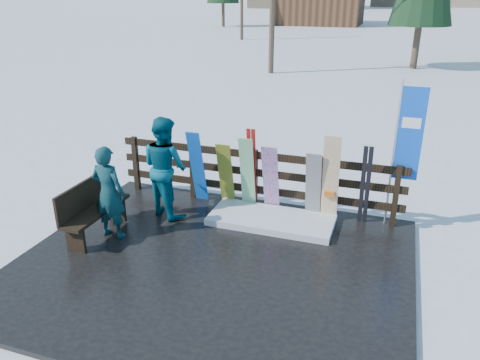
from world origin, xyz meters
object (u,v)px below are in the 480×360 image
at_px(snowboard_4, 313,186).
at_px(snowboard_5, 331,180).
at_px(snowboard_3, 271,179).
at_px(rental_flag, 406,140).
at_px(snowboard_0, 197,167).
at_px(snowboard_2, 226,175).
at_px(snowboard_1, 247,174).
at_px(bench, 92,207).
at_px(person_back, 165,167).
at_px(person_front, 109,193).

height_order(snowboard_4, snowboard_5, snowboard_5).
height_order(snowboard_3, rental_flag, rental_flag).
bearing_deg(rental_flag, snowboard_0, -175.86).
bearing_deg(snowboard_2, snowboard_1, 0.00).
relative_size(snowboard_0, snowboard_2, 1.14).
bearing_deg(snowboard_1, snowboard_3, -0.00).
height_order(snowboard_0, snowboard_2, snowboard_0).
height_order(bench, snowboard_0, snowboard_0).
height_order(snowboard_2, snowboard_5, snowboard_5).
distance_m(snowboard_2, rental_flag, 3.30).
xyz_separation_m(snowboard_5, person_back, (-2.93, -0.63, 0.11)).
xyz_separation_m(snowboard_4, snowboard_5, (0.30, 0.00, 0.17)).
distance_m(snowboard_1, snowboard_3, 0.46).
bearing_deg(snowboard_3, rental_flag, 6.81).
relative_size(person_front, person_back, 0.86).
bearing_deg(person_front, snowboard_4, -149.12).
xyz_separation_m(snowboard_3, person_back, (-1.84, -0.63, 0.25)).
distance_m(bench, rental_flag, 5.44).
bearing_deg(snowboard_0, bench, -123.95).
bearing_deg(person_front, snowboard_5, -151.29).
xyz_separation_m(snowboard_1, person_front, (-1.87, -1.73, 0.07)).
distance_m(snowboard_1, rental_flag, 2.86).
relative_size(snowboard_1, person_back, 0.80).
bearing_deg(snowboard_2, bench, -135.14).
relative_size(snowboard_2, snowboard_4, 1.01).
relative_size(snowboard_3, rental_flag, 0.54).
xyz_separation_m(snowboard_5, person_front, (-3.42, -1.73, -0.02)).
bearing_deg(person_front, snowboard_2, -127.87).
relative_size(snowboard_2, snowboard_5, 0.81).
bearing_deg(bench, snowboard_4, 27.09).
bearing_deg(rental_flag, person_back, -167.65).
xyz_separation_m(snowboard_4, rental_flag, (1.47, 0.27, 0.95)).
bearing_deg(snowboard_2, person_back, -146.58).
distance_m(snowboard_5, rental_flag, 1.43).
xyz_separation_m(snowboard_2, person_front, (-1.44, -1.73, 0.15)).
xyz_separation_m(snowboard_4, person_front, (-3.12, -1.73, 0.15)).
bearing_deg(rental_flag, snowboard_5, -166.96).
height_order(snowboard_0, rental_flag, rental_flag).
bearing_deg(snowboard_3, snowboard_0, -180.00).
bearing_deg(snowboard_5, snowboard_4, -180.00).
bearing_deg(snowboard_4, snowboard_1, 180.00).
bearing_deg(person_back, snowboard_3, -136.01).
relative_size(bench, snowboard_0, 0.97).
relative_size(bench, rental_flag, 0.58).
distance_m(snowboard_3, person_front, 2.90).
height_order(bench, snowboard_4, snowboard_4).
bearing_deg(snowboard_4, person_front, -151.01).
bearing_deg(snowboard_1, snowboard_2, 180.00).
height_order(bench, snowboard_2, snowboard_2).
relative_size(snowboard_3, snowboard_5, 0.85).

